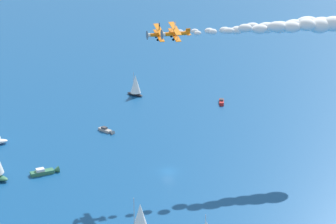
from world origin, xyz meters
name	(u,v)px	position (x,y,z in m)	size (l,w,h in m)	color
ground_plane	(168,171)	(0.00, 0.00, 0.00)	(2000.00, 2000.00, 0.00)	navy
motorboat_near_centre	(107,131)	(31.20, 9.32, 0.45)	(5.70, 4.24, 1.67)	#9E9993
motorboat_far_port	(222,102)	(44.32, -32.44, 0.44)	(5.82, 3.39, 1.65)	#B21E1E
sailboat_far_stbd	(135,85)	(60.72, -7.20, 3.79)	(6.18, 5.38, 8.30)	black
motorboat_ahead	(46,171)	(8.19, 30.28, 0.58)	(2.85, 7.56, 2.14)	#33704C
biplane_lead	(175,33)	(-6.78, 0.60, 38.06)	(7.45, 6.80, 3.68)	orange
wingwalker_lead	(175,24)	(-7.21, 0.64, 40.21)	(0.91, 0.22, 1.79)	white
smoke_trail_lead	(315,26)	(-8.39, -34.51, 37.73)	(6.71, 42.78, 5.14)	white
biplane_wingman	(159,34)	(6.76, 0.33, 34.72)	(7.45, 6.80, 3.68)	orange
wingwalker_wingman	(159,26)	(6.33, 0.36, 36.87)	(0.91, 0.22, 1.79)	black
smoke_trail_wingman	(291,26)	(5.10, -35.36, 34.75)	(6.36, 43.21, 5.07)	white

